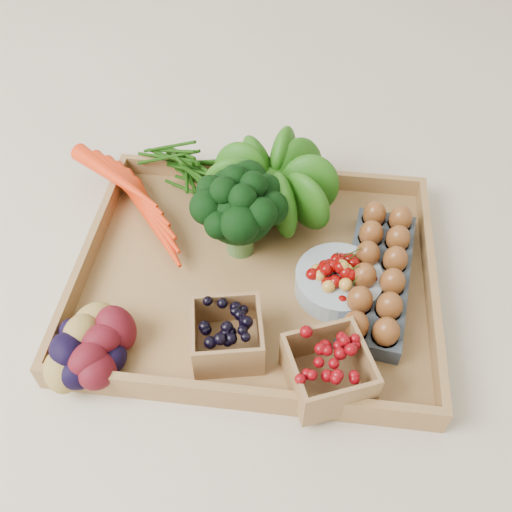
# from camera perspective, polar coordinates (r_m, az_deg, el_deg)

# --- Properties ---
(ground) EXTENTS (4.00, 4.00, 0.00)m
(ground) POSITION_cam_1_polar(r_m,az_deg,el_deg) (0.92, 0.00, -2.45)
(ground) COLOR beige
(ground) RESTS_ON ground
(tray) EXTENTS (0.55, 0.45, 0.01)m
(tray) POSITION_cam_1_polar(r_m,az_deg,el_deg) (0.91, 0.00, -2.16)
(tray) COLOR #9D7342
(tray) RESTS_ON ground
(carrots) EXTENTS (0.22, 0.16, 0.05)m
(carrots) POSITION_cam_1_polar(r_m,az_deg,el_deg) (0.99, -11.13, 5.17)
(carrots) COLOR red
(carrots) RESTS_ON tray
(lettuce) EXTENTS (0.15, 0.15, 0.15)m
(lettuce) POSITION_cam_1_polar(r_m,az_deg,el_deg) (0.95, 1.78, 7.77)
(lettuce) COLOR #21480B
(lettuce) RESTS_ON tray
(broccoli) EXTENTS (0.15, 0.15, 0.11)m
(broccoli) POSITION_cam_1_polar(r_m,az_deg,el_deg) (0.90, -1.65, 3.10)
(broccoli) COLOR black
(broccoli) RESTS_ON tray
(cherry_bowl) EXTENTS (0.13, 0.13, 0.04)m
(cherry_bowl) POSITION_cam_1_polar(r_m,az_deg,el_deg) (0.88, 8.22, -2.61)
(cherry_bowl) COLOR #8C9EA5
(cherry_bowl) RESTS_ON tray
(egg_carton) EXTENTS (0.13, 0.28, 0.03)m
(egg_carton) POSITION_cam_1_polar(r_m,az_deg,el_deg) (0.90, 11.98, -2.29)
(egg_carton) COLOR #3B434B
(egg_carton) RESTS_ON tray
(potatoes) EXTENTS (0.15, 0.15, 0.08)m
(potatoes) POSITION_cam_1_polar(r_m,az_deg,el_deg) (0.81, -16.84, -8.47)
(potatoes) COLOR #480B13
(potatoes) RESTS_ON tray
(punnet_blackberry) EXTENTS (0.11, 0.11, 0.07)m
(punnet_blackberry) POSITION_cam_1_polar(r_m,az_deg,el_deg) (0.80, -2.89, -7.92)
(punnet_blackberry) COLOR black
(punnet_blackberry) RESTS_ON tray
(punnet_raspberry) EXTENTS (0.13, 0.13, 0.07)m
(punnet_raspberry) POSITION_cam_1_polar(r_m,az_deg,el_deg) (0.77, 7.21, -11.30)
(punnet_raspberry) COLOR #680409
(punnet_raspberry) RESTS_ON tray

